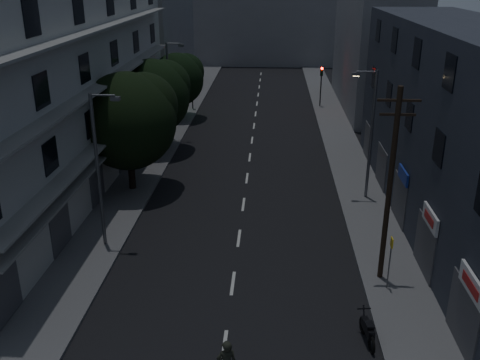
# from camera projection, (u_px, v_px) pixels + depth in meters

# --- Properties ---
(ground) EXTENTS (160.00, 160.00, 0.00)m
(ground) POSITION_uv_depth(u_px,v_px,m) (250.00, 155.00, 42.00)
(ground) COLOR black
(ground) RESTS_ON ground
(sidewalk_left) EXTENTS (3.00, 90.00, 0.15)m
(sidewalk_left) POSITION_uv_depth(u_px,v_px,m) (156.00, 152.00, 42.39)
(sidewalk_left) COLOR #565659
(sidewalk_left) RESTS_ON ground
(sidewalk_right) EXTENTS (3.00, 90.00, 0.15)m
(sidewalk_right) POSITION_uv_depth(u_px,v_px,m) (346.00, 156.00, 41.54)
(sidewalk_right) COLOR #565659
(sidewalk_right) RESTS_ON ground
(lane_markings) EXTENTS (0.15, 60.50, 0.01)m
(lane_markings) POSITION_uv_depth(u_px,v_px,m) (253.00, 133.00, 47.80)
(lane_markings) COLOR beige
(lane_markings) RESTS_ON ground
(building_left) EXTENTS (7.00, 36.00, 14.00)m
(building_left) POSITION_uv_depth(u_px,v_px,m) (56.00, 82.00, 33.61)
(building_left) COLOR #B3B2AD
(building_left) RESTS_ON ground
(building_right) EXTENTS (6.19, 28.00, 11.00)m
(building_right) POSITION_uv_depth(u_px,v_px,m) (462.00, 129.00, 29.09)
(building_right) COLOR #292D38
(building_right) RESTS_ON ground
(building_far_left) EXTENTS (6.00, 20.00, 16.00)m
(building_far_left) POSITION_uv_depth(u_px,v_px,m) (155.00, 22.00, 61.11)
(building_far_left) COLOR slate
(building_far_left) RESTS_ON ground
(building_far_right) EXTENTS (6.00, 20.00, 13.00)m
(building_far_right) POSITION_uv_depth(u_px,v_px,m) (374.00, 44.00, 54.73)
(building_far_right) COLOR slate
(building_far_right) RESTS_ON ground
(building_far_end) EXTENTS (24.00, 8.00, 10.00)m
(building_far_end) POSITION_uv_depth(u_px,v_px,m) (263.00, 30.00, 81.97)
(building_far_end) COLOR slate
(building_far_end) RESTS_ON ground
(tree_near) EXTENTS (6.19, 6.19, 7.64)m
(tree_near) POSITION_uv_depth(u_px,v_px,m) (129.00, 117.00, 33.61)
(tree_near) COLOR black
(tree_near) RESTS_ON sidewalk_left
(tree_mid) EXTENTS (5.83, 5.83, 7.17)m
(tree_mid) POSITION_uv_depth(u_px,v_px,m) (153.00, 94.00, 41.31)
(tree_mid) COLOR black
(tree_mid) RESTS_ON sidewalk_left
(tree_far) EXTENTS (5.03, 5.03, 6.22)m
(tree_far) POSITION_uv_depth(u_px,v_px,m) (178.00, 77.00, 50.80)
(tree_far) COLOR black
(tree_far) RESTS_ON sidewalk_left
(traffic_signal_far_right) EXTENTS (0.28, 0.37, 4.10)m
(traffic_signal_far_right) POSITION_uv_depth(u_px,v_px,m) (321.00, 78.00, 55.47)
(traffic_signal_far_right) COLOR black
(traffic_signal_far_right) RESTS_ON sidewalk_right
(traffic_signal_far_left) EXTENTS (0.28, 0.37, 4.10)m
(traffic_signal_far_left) POSITION_uv_depth(u_px,v_px,m) (192.00, 80.00, 54.45)
(traffic_signal_far_left) COLOR black
(traffic_signal_far_left) RESTS_ON sidewalk_left
(street_lamp_left_near) EXTENTS (1.51, 0.25, 8.00)m
(street_lamp_left_near) POSITION_uv_depth(u_px,v_px,m) (100.00, 164.00, 26.51)
(street_lamp_left_near) COLOR #575A5E
(street_lamp_left_near) RESTS_ON sidewalk_left
(street_lamp_right) EXTENTS (1.51, 0.25, 8.00)m
(street_lamp_right) POSITION_uv_depth(u_px,v_px,m) (370.00, 129.00, 32.32)
(street_lamp_right) COLOR #5A5B62
(street_lamp_right) RESTS_ON sidewalk_right
(street_lamp_left_far) EXTENTS (1.51, 0.25, 8.00)m
(street_lamp_left_far) POSITION_uv_depth(u_px,v_px,m) (170.00, 86.00, 44.33)
(street_lamp_left_far) COLOR #54565B
(street_lamp_left_far) RESTS_ON sidewalk_left
(utility_pole) EXTENTS (1.80, 0.24, 9.00)m
(utility_pole) POSITION_uv_depth(u_px,v_px,m) (390.00, 183.00, 23.36)
(utility_pole) COLOR black
(utility_pole) RESTS_ON sidewalk_right
(bus_stop_sign) EXTENTS (0.06, 0.35, 2.52)m
(bus_stop_sign) POSITION_uv_depth(u_px,v_px,m) (391.00, 254.00, 23.55)
(bus_stop_sign) COLOR #595B60
(bus_stop_sign) RESTS_ON sidewalk_right
(motorcycle) EXTENTS (0.56, 1.92, 1.23)m
(motorcycle) POSITION_uv_depth(u_px,v_px,m) (367.00, 331.00, 20.76)
(motorcycle) COLOR black
(motorcycle) RESTS_ON ground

